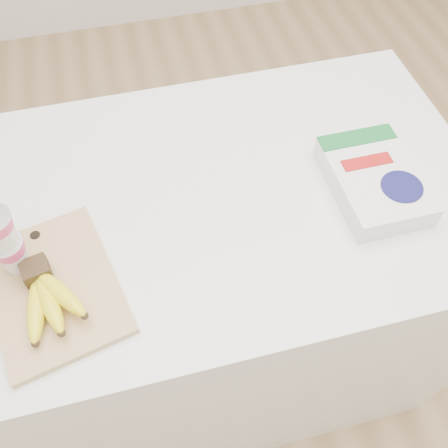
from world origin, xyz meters
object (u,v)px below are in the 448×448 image
Objects in this scene: yogurt_stack at (5,242)px; bananas at (47,297)px; cereal_box at (374,180)px; cutting_board at (54,288)px; table at (228,284)px.

bananas is at bearing -60.99° from yogurt_stack.
bananas is 0.68m from cereal_box.
cereal_box is at bearing 9.57° from bananas.
bananas is 0.12m from yogurt_stack.
cutting_board is 1.20× the size of cereal_box.
cutting_board is at bearing -173.37° from cereal_box.
table is at bearing 166.10° from cereal_box.
yogurt_stack is 0.61× the size of cereal_box.
yogurt_stack is 0.72m from cereal_box.
bananas is 1.12× the size of yogurt_stack.
yogurt_stack reaches higher than bananas.
table is 0.53m from cereal_box.
cereal_box is at bearing 1.73° from yogurt_stack.
table is 4.41× the size of cereal_box.
bananas is at bearing -153.98° from table.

